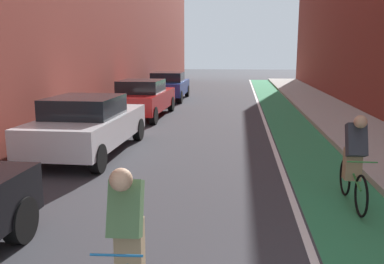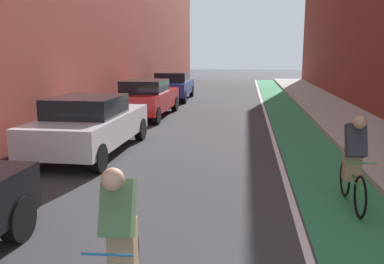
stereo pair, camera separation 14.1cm
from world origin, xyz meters
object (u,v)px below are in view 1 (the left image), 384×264
parked_sedan_blue (168,86)px  cyclist_mid (354,160)px  cyclist_lead (127,240)px  parked_sedan_white (88,124)px  parked_sedan_red (143,98)px

parked_sedan_blue → cyclist_mid: cyclist_mid is taller
parked_sedan_blue → cyclist_lead: cyclist_lead is taller
parked_sedan_white → cyclist_mid: bearing=-27.8°
cyclist_mid → parked_sedan_blue: bearing=110.6°
parked_sedan_red → cyclist_mid: (5.93, -9.45, 0.02)m
parked_sedan_blue → parked_sedan_white: bearing=-90.0°
parked_sedan_red → cyclist_mid: 11.16m
parked_sedan_red → cyclist_lead: 13.23m
parked_sedan_blue → cyclist_mid: bearing=-69.4°
cyclist_lead → cyclist_mid: cyclist_mid is taller
parked_sedan_white → cyclist_mid: 6.71m
parked_sedan_red → parked_sedan_white: bearing=-90.0°
cyclist_lead → cyclist_mid: bearing=48.3°
parked_sedan_blue → cyclist_lead: 19.44m
parked_sedan_red → cyclist_lead: bearing=-77.6°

